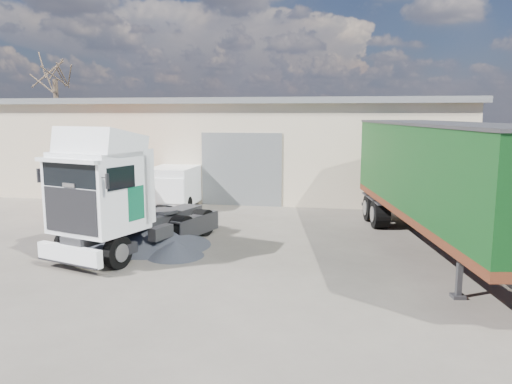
% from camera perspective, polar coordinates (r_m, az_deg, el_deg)
% --- Properties ---
extents(ground, '(120.00, 120.00, 0.00)m').
position_cam_1_polar(ground, '(14.95, -2.11, -8.69)').
color(ground, '#2C2924').
rests_on(ground, ground).
extents(warehouse, '(30.60, 12.60, 5.42)m').
position_cam_1_polar(warehouse, '(31.30, -6.58, 5.50)').
color(warehouse, beige).
rests_on(warehouse, ground).
extents(bare_tree, '(4.00, 4.00, 9.60)m').
position_cam_1_polar(bare_tree, '(40.07, -22.07, 13.19)').
color(bare_tree, '#382B21').
rests_on(bare_tree, ground).
extents(tractor_unit, '(4.08, 6.51, 4.16)m').
position_cam_1_polar(tractor_unit, '(16.52, -15.58, -1.06)').
color(tractor_unit, black).
rests_on(tractor_unit, ground).
extents(box_trailer, '(4.92, 13.05, 4.25)m').
position_cam_1_polar(box_trailer, '(17.16, 20.44, 1.91)').
color(box_trailer, '#2D2D30').
rests_on(box_trailer, ground).
extents(panel_van, '(2.02, 4.88, 1.99)m').
position_cam_1_polar(panel_van, '(25.12, -8.71, 0.86)').
color(panel_van, black).
rests_on(panel_van, ground).
extents(orange_skip, '(4.20, 3.49, 2.25)m').
position_cam_1_polar(orange_skip, '(24.47, -16.73, 0.25)').
color(orange_skip, '#2D2D30').
rests_on(orange_skip, ground).
extents(gravel_heap, '(5.82, 5.67, 1.03)m').
position_cam_1_polar(gravel_heap, '(18.08, -13.00, -4.23)').
color(gravel_heap, black).
rests_on(gravel_heap, ground).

